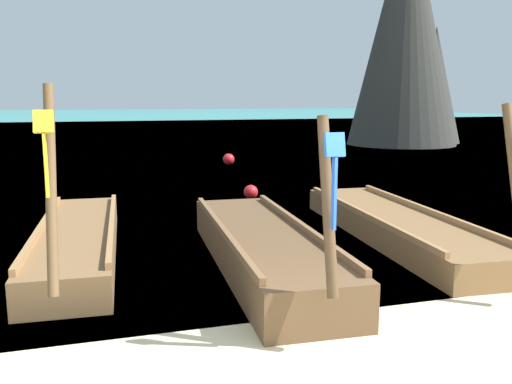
# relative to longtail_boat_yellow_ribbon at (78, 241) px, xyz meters

# --- Properties ---
(sea_water) EXTENTS (120.00, 120.00, 0.00)m
(sea_water) POSITION_rel_longtail_boat_yellow_ribbon_xyz_m (2.68, 56.62, -0.27)
(sea_water) COLOR teal
(sea_water) RESTS_ON ground
(longtail_boat_yellow_ribbon) EXTENTS (1.43, 6.01, 2.79)m
(longtail_boat_yellow_ribbon) POSITION_rel_longtail_boat_yellow_ribbon_xyz_m (0.00, 0.00, 0.00)
(longtail_boat_yellow_ribbon) COLOR brown
(longtail_boat_yellow_ribbon) RESTS_ON ground
(longtail_boat_blue_ribbon) EXTENTS (1.57, 5.67, 2.45)m
(longtail_boat_blue_ribbon) POSITION_rel_longtail_boat_yellow_ribbon_xyz_m (2.77, -1.43, 0.04)
(longtail_boat_blue_ribbon) COLOR brown
(longtail_boat_blue_ribbon) RESTS_ON ground
(longtail_boat_violet_ribbon) EXTENTS (1.78, 6.55, 2.56)m
(longtail_boat_violet_ribbon) POSITION_rel_longtail_boat_yellow_ribbon_xyz_m (5.71, -0.44, -0.03)
(longtail_boat_violet_ribbon) COLOR brown
(longtail_boat_violet_ribbon) RESTS_ON ground
(karst_rock) EXTENTS (7.03, 6.03, 13.15)m
(karst_rock) POSITION_rel_longtail_boat_yellow_ribbon_xyz_m (17.22, 17.97, 5.91)
(karst_rock) COLOR #383833
(karst_rock) RESTS_ON ground
(mooring_buoy_near) EXTENTS (0.45, 0.45, 0.45)m
(mooring_buoy_near) POSITION_rel_longtail_boat_yellow_ribbon_xyz_m (5.31, 11.35, -0.04)
(mooring_buoy_near) COLOR red
(mooring_buoy_near) RESTS_ON sea_water
(mooring_buoy_far) EXTENTS (0.38, 0.38, 0.38)m
(mooring_buoy_far) POSITION_rel_longtail_boat_yellow_ribbon_xyz_m (4.17, 4.15, -0.08)
(mooring_buoy_far) COLOR red
(mooring_buoy_far) RESTS_ON sea_water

